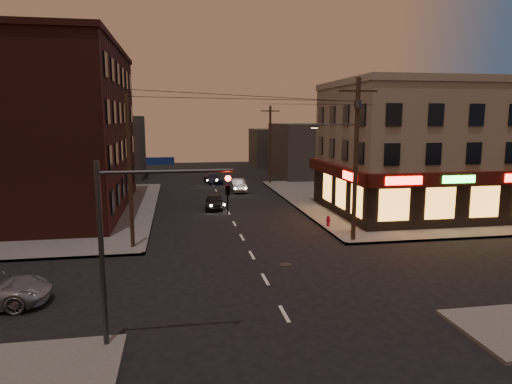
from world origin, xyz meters
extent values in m
plane|color=black|center=(0.00, 0.00, 0.00)|extent=(120.00, 120.00, 0.00)
cube|color=#514F4C|center=(18.00, 19.00, 0.07)|extent=(24.00, 28.00, 0.15)
cube|color=#514F4C|center=(-18.00, 19.00, 0.07)|extent=(24.00, 28.00, 0.15)
cube|color=gray|center=(16.00, 13.50, 5.15)|extent=(15.00, 12.00, 10.00)
cube|color=gray|center=(16.00, 13.50, 10.40)|extent=(15.20, 12.20, 0.50)
cube|color=black|center=(16.00, 7.55, 1.85)|extent=(15.12, 0.25, 3.40)
cube|color=black|center=(8.55, 13.50, 1.85)|extent=(0.25, 12.12, 3.40)
cube|color=#3C0F09|center=(16.00, 7.25, 3.65)|extent=(15.60, 0.50, 0.90)
cube|color=#3C0F09|center=(8.25, 13.50, 3.65)|extent=(0.50, 12.60, 0.90)
cube|color=#FF140C|center=(10.70, 6.98, 3.65)|extent=(2.60, 0.06, 0.55)
cube|color=#26FF3F|center=(14.70, 6.98, 3.65)|extent=(2.40, 0.06, 0.50)
cube|color=#FF140C|center=(7.98, 9.70, 3.65)|extent=(0.06, 2.60, 0.55)
cube|color=orange|center=(15.40, 7.40, 1.95)|extent=(12.40, 0.08, 2.20)
cube|color=orange|center=(8.40, 12.50, 1.95)|extent=(0.08, 8.40, 2.20)
cube|color=#401914|center=(-14.50, 19.00, 6.65)|extent=(12.00, 20.00, 13.00)
cube|color=#3F3D3A|center=(14.00, 38.00, 3.50)|extent=(10.00, 12.00, 7.00)
cube|color=#3F3D3A|center=(-13.00, 42.00, 4.00)|extent=(9.00, 10.00, 8.00)
cube|color=#3F3D3A|center=(12.00, 52.00, 3.00)|extent=(8.00, 8.00, 6.00)
cylinder|color=#382619|center=(6.80, 5.80, 5.15)|extent=(0.28, 0.28, 10.00)
cube|color=#382619|center=(6.80, 5.80, 9.35)|extent=(2.40, 0.12, 0.12)
cylinder|color=#333538|center=(6.80, 5.80, 8.55)|extent=(0.44, 0.44, 0.50)
cylinder|color=#333538|center=(5.50, 5.80, 7.35)|extent=(2.60, 0.10, 0.10)
cube|color=#333538|center=(4.10, 5.80, 7.25)|extent=(0.60, 0.25, 0.18)
cube|color=#FFD88C|center=(4.10, 5.80, 7.15)|extent=(0.35, 0.15, 0.04)
cylinder|color=#382619|center=(6.80, 32.00, 4.65)|extent=(0.26, 0.26, 9.00)
cylinder|color=#382619|center=(-6.80, 6.50, 4.65)|extent=(0.24, 0.24, 9.00)
cylinder|color=#333538|center=(-6.60, -5.60, 3.20)|extent=(0.18, 0.18, 6.40)
cylinder|color=#333538|center=(-4.40, -5.60, 6.00)|extent=(4.40, 0.12, 0.12)
imported|color=black|center=(-2.40, -5.60, 5.50)|extent=(0.16, 0.20, 1.00)
sphere|color=#FF0C05|center=(-2.40, -5.72, 5.75)|extent=(0.20, 0.20, 0.20)
cube|color=navy|center=(-4.60, -5.60, 6.35)|extent=(0.90, 0.05, 0.25)
imported|color=black|center=(-1.01, 17.90, 0.63)|extent=(1.79, 3.83, 1.27)
imported|color=gray|center=(2.27, 26.84, 0.66)|extent=(1.46, 4.05, 1.33)
imported|color=#1B1E36|center=(0.14, 33.46, 0.60)|extent=(2.25, 4.35, 1.21)
cylinder|color=maroon|center=(6.42, 9.51, 0.46)|extent=(0.30, 0.30, 0.62)
sphere|color=maroon|center=(6.42, 9.51, 0.80)|extent=(0.25, 0.25, 0.25)
cylinder|color=maroon|center=(6.42, 9.51, 0.58)|extent=(0.35, 0.24, 0.12)
cylinder|color=maroon|center=(6.42, 9.51, 0.58)|extent=(0.24, 0.35, 0.12)
camera|label=1|loc=(-4.06, -20.76, 7.74)|focal=32.00mm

